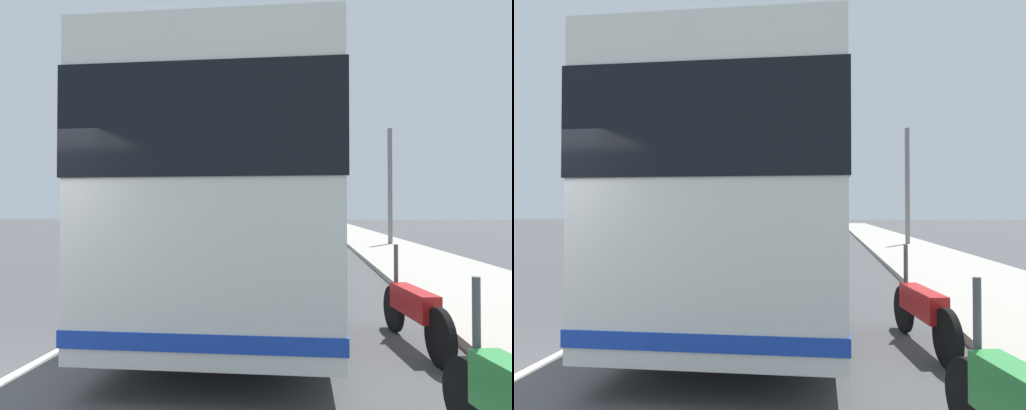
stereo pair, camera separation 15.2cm
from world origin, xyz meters
TOP-DOWN VIEW (x-y plane):
  - sidewalk_curb at (10.00, -6.86)m, footprint 110.00×3.60m
  - lane_divider_line at (10.00, 0.00)m, footprint 110.00×0.16m
  - coach_bus at (6.25, -2.02)m, footprint 12.60×2.89m
  - motorcycle_angled at (2.16, -4.47)m, footprint 2.13×0.42m
  - car_side_street at (40.04, 1.63)m, footprint 4.57×1.94m
  - car_ahead_same_lane at (24.27, -2.08)m, footprint 4.80×2.03m
  - car_oncoming at (29.69, 2.55)m, footprint 4.07×1.93m
  - car_far_distant at (36.12, -1.53)m, footprint 4.47×2.10m
  - utility_pole at (19.51, -7.27)m, footprint 0.23×0.23m

SIDE VIEW (x-z plane):
  - lane_divider_line at x=10.00m, z-range 0.00..0.01m
  - sidewalk_curb at x=10.00m, z-range 0.00..0.14m
  - motorcycle_angled at x=2.16m, z-range -0.16..1.12m
  - car_oncoming at x=29.69m, z-range -0.02..1.39m
  - car_ahead_same_lane at x=24.27m, z-range -0.03..1.43m
  - car_far_distant at x=36.12m, z-range -0.04..1.46m
  - car_side_street at x=40.04m, z-range -0.03..1.49m
  - coach_bus at x=6.25m, z-range 0.26..3.81m
  - utility_pole at x=19.51m, z-range 0.00..6.15m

